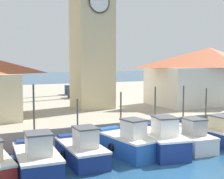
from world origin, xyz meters
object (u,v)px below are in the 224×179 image
at_px(fishing_boat_mid_left, 81,150).
at_px(fishing_boat_right_outer, 213,132).
at_px(fishing_boat_mid_right, 159,140).
at_px(clock_tower, 92,32).
at_px(fishing_boat_right_inner, 188,137).
at_px(port_crane_near, 73,32).
at_px(fishing_boat_center, 126,142).
at_px(fishing_boat_left_inner, 37,159).
at_px(warehouse_right, 209,75).
at_px(port_crane_far, 77,39).

distance_m(fishing_boat_mid_left, fishing_boat_right_outer, 9.89).
xyz_separation_m(fishing_boat_mid_right, clock_tower, (0.09, 11.29, 7.57)).
xyz_separation_m(fishing_boat_mid_right, fishing_boat_right_inner, (2.30, 0.09, -0.12)).
distance_m(fishing_boat_mid_left, fishing_boat_mid_right, 4.99).
relative_size(fishing_boat_right_inner, clock_tower, 0.30).
height_order(fishing_boat_mid_left, fishing_boat_mid_right, fishing_boat_mid_right).
bearing_deg(port_crane_near, fishing_boat_center, -100.82).
relative_size(fishing_boat_left_inner, fishing_boat_center, 1.00).
xyz_separation_m(fishing_boat_mid_right, warehouse_right, (12.33, 9.20, 3.44)).
relative_size(fishing_boat_right_inner, fishing_boat_right_outer, 0.88).
distance_m(fishing_boat_mid_right, warehouse_right, 15.76).
bearing_deg(fishing_boat_left_inner, fishing_boat_mid_left, 15.46).
xyz_separation_m(fishing_boat_mid_left, fishing_boat_right_inner, (7.28, -0.25, -0.01)).
xyz_separation_m(fishing_boat_left_inner, port_crane_far, (9.16, 20.10, 7.60)).
bearing_deg(fishing_boat_center, clock_tower, 78.68).
bearing_deg(fishing_boat_mid_left, port_crane_near, 72.53).
bearing_deg(fishing_boat_mid_left, fishing_boat_left_inner, -164.54).
relative_size(fishing_boat_center, fishing_boat_right_inner, 0.99).
bearing_deg(warehouse_right, port_crane_far, 135.76).
bearing_deg(port_crane_far, warehouse_right, -44.24).
relative_size(fishing_boat_mid_left, fishing_boat_right_outer, 0.87).
height_order(fishing_boat_mid_left, fishing_boat_right_inner, fishing_boat_right_inner).
relative_size(fishing_boat_center, warehouse_right, 0.35).
relative_size(fishing_boat_right_outer, warehouse_right, 0.41).
relative_size(fishing_boat_mid_left, fishing_boat_right_inner, 0.99).
distance_m(fishing_boat_left_inner, fishing_boat_mid_left, 2.74).
height_order(fishing_boat_right_outer, clock_tower, clock_tower).
bearing_deg(fishing_boat_right_outer, fishing_boat_mid_left, -178.48).
xyz_separation_m(fishing_boat_left_inner, fishing_boat_right_inner, (9.92, 0.48, -0.06)).
distance_m(fishing_boat_right_outer, port_crane_far, 20.86).
xyz_separation_m(fishing_boat_mid_left, fishing_boat_center, (2.87, 0.01, 0.09)).
height_order(fishing_boat_center, warehouse_right, warehouse_right).
bearing_deg(fishing_boat_center, fishing_boat_left_inner, -172.33).
relative_size(fishing_boat_left_inner, fishing_boat_mid_right, 0.87).
xyz_separation_m(fishing_boat_left_inner, fishing_boat_mid_right, (7.62, 0.40, 0.06)).
distance_m(fishing_boat_mid_right, clock_tower, 13.59).
xyz_separation_m(clock_tower, port_crane_far, (1.46, 8.41, -0.03)).
height_order(fishing_boat_left_inner, fishing_boat_mid_left, fishing_boat_left_inner).
height_order(fishing_boat_mid_right, warehouse_right, warehouse_right).
height_order(fishing_boat_right_outer, port_crane_near, port_crane_near).
bearing_deg(fishing_boat_right_outer, fishing_boat_left_inner, -175.47).
height_order(fishing_boat_left_inner, fishing_boat_right_outer, fishing_boat_left_inner).
bearing_deg(warehouse_right, fishing_boat_mid_left, -152.88).
height_order(fishing_boat_right_inner, warehouse_right, warehouse_right).
bearing_deg(fishing_boat_left_inner, fishing_boat_right_inner, 2.77).
xyz_separation_m(fishing_boat_center, clock_tower, (2.19, 10.94, 7.59)).
distance_m(fishing_boat_center, clock_tower, 13.50).
distance_m(fishing_boat_right_inner, port_crane_far, 21.07).
relative_size(fishing_boat_left_inner, fishing_boat_right_outer, 0.87).
bearing_deg(fishing_boat_left_inner, clock_tower, 56.60).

